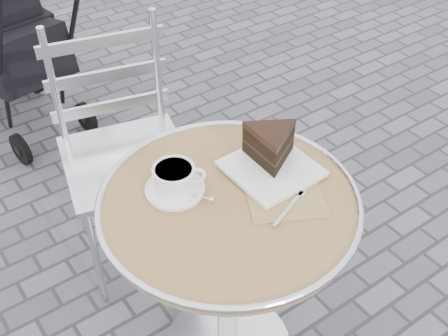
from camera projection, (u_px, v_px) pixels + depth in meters
cafe_table at (229, 241)px, 1.62m from camera, size 0.72×0.72×0.74m
cappuccino_set at (175, 181)px, 1.51m from camera, size 0.16×0.18×0.08m
cake_plate_set at (271, 150)px, 1.58m from camera, size 0.28×0.35×0.12m
bistro_chair at (117, 123)px, 2.01m from camera, size 0.52×0.52×0.96m
baby_stroller at (5, 50)px, 2.77m from camera, size 0.55×0.95×0.93m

